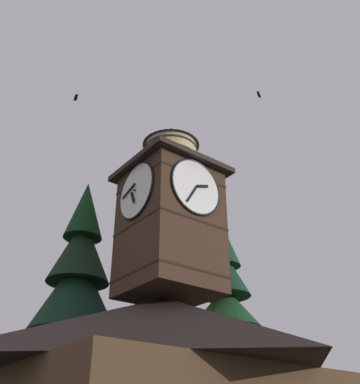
{
  "coord_description": "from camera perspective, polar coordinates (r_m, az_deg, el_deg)",
  "views": [
    {
      "loc": [
        12.88,
        14.09,
        1.81
      ],
      "look_at": [
        1.57,
        -0.62,
        12.03
      ],
      "focal_mm": 42.86,
      "sensor_mm": 36.0,
      "label": 1
    }
  ],
  "objects": [
    {
      "name": "clock_tower",
      "position": [
        20.82,
        -1.25,
        -2.71
      ],
      "size": [
        4.35,
        4.35,
        8.65
      ],
      "color": "#422B1E",
      "rests_on": "building_main"
    },
    {
      "name": "pine_tree_behind",
      "position": [
        21.44,
        -13.42,
        -17.57
      ],
      "size": [
        6.03,
        6.03,
        13.64
      ],
      "color": "#473323",
      "rests_on": "ground_plane"
    },
    {
      "name": "flying_bird_high",
      "position": [
        25.17,
        -12.84,
        11.37
      ],
      "size": [
        0.26,
        0.54,
        0.11
      ],
      "color": "black"
    },
    {
      "name": "flying_bird_low",
      "position": [
        27.27,
        9.79,
        11.85
      ],
      "size": [
        0.55,
        0.38,
        0.1
      ],
      "color": "black"
    },
    {
      "name": "moon",
      "position": [
        59.5,
        -9.59,
        -19.53
      ],
      "size": [
        2.01,
        2.01,
        2.01
      ],
      "color": "silver"
    },
    {
      "name": "pine_tree_aside",
      "position": [
        25.3,
        5.94,
        -19.61
      ],
      "size": [
        6.53,
        6.53,
        13.43
      ],
      "color": "#473323",
      "rests_on": "ground_plane"
    }
  ]
}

